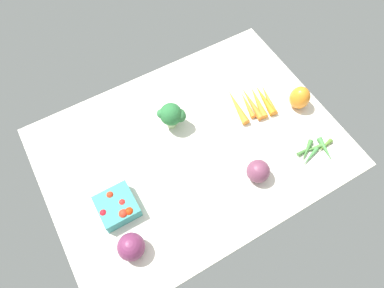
% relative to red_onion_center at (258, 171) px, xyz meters
% --- Properties ---
extents(tablecloth, '(1.04, 0.76, 0.02)m').
position_rel_red_onion_center_xyz_m(tablecloth, '(-0.13, 0.21, -0.05)').
color(tablecloth, silver).
rests_on(tablecloth, ground).
extents(red_onion_center, '(0.08, 0.08, 0.08)m').
position_rel_red_onion_center_xyz_m(red_onion_center, '(0.00, 0.00, 0.00)').
color(red_onion_center, '#733953').
rests_on(red_onion_center, tablecloth).
extents(broccoli_head, '(0.09, 0.08, 0.11)m').
position_rel_red_onion_center_xyz_m(broccoli_head, '(-0.15, 0.32, 0.03)').
color(broccoli_head, '#A7C38A').
rests_on(broccoli_head, tablecloth).
extents(okra_pile, '(0.16, 0.11, 0.02)m').
position_rel_red_onion_center_xyz_m(okra_pile, '(0.23, -0.03, -0.03)').
color(okra_pile, '#4F853E').
rests_on(okra_pile, tablecloth).
extents(red_onion_near_basket, '(0.08, 0.08, 0.08)m').
position_rel_red_onion_center_xyz_m(red_onion_near_basket, '(-0.47, -0.01, 0.00)').
color(red_onion_near_basket, '#6F2B51').
rests_on(red_onion_near_basket, tablecloth).
extents(berry_basket, '(0.12, 0.12, 0.06)m').
position_rel_red_onion_center_xyz_m(berry_basket, '(-0.45, 0.13, -0.01)').
color(berry_basket, teal).
rests_on(berry_basket, tablecloth).
extents(bell_pepper_orange, '(0.10, 0.10, 0.09)m').
position_rel_red_onion_center_xyz_m(bell_pepper_orange, '(0.30, 0.17, 0.01)').
color(bell_pepper_orange, orange).
rests_on(bell_pepper_orange, tablecloth).
extents(carrot_bunch, '(0.18, 0.18, 0.03)m').
position_rel_red_onion_center_xyz_m(carrot_bunch, '(0.16, 0.25, -0.03)').
color(carrot_bunch, orange).
rests_on(carrot_bunch, tablecloth).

